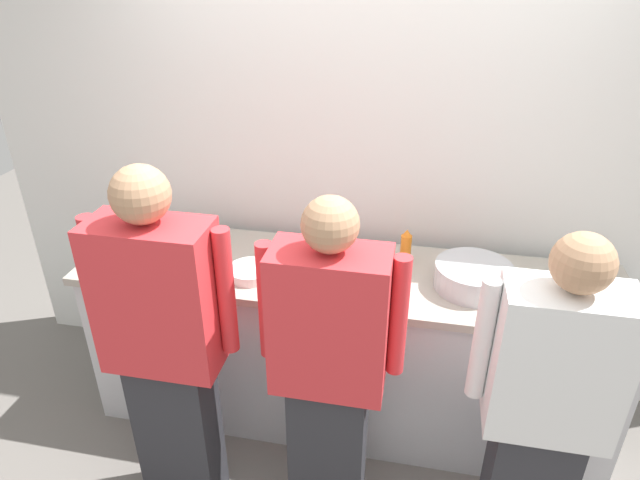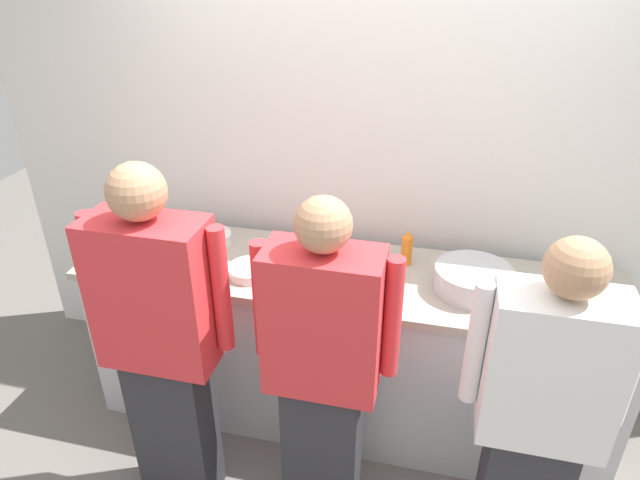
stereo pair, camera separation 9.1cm
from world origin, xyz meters
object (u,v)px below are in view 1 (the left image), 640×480
plate_stack_rear (251,272)px  ramekin_red_sauce (166,250)px  mixing_bowl_steel (473,276)px  ramekin_yellow_sauce (550,307)px  chefs_knife (552,289)px  chef_far_right (544,410)px  ramekin_green_sauce (201,261)px  deli_cup (173,233)px  sheet_tray (341,266)px  squeeze_bottle_primary (406,247)px  chef_center (329,368)px  chef_near_left (166,346)px  plate_stack_front (208,240)px

plate_stack_rear → ramekin_red_sauce: plate_stack_rear is taller
mixing_bowl_steel → ramekin_yellow_sauce: mixing_bowl_steel is taller
plate_stack_rear → chefs_knife: (1.43, 0.16, -0.02)m
chef_far_right → ramekin_yellow_sauce: (0.08, 0.51, 0.13)m
ramekin_green_sauce → deli_cup: 0.33m
sheet_tray → squeeze_bottle_primary: 0.34m
sheet_tray → plate_stack_rear: bearing=-159.6°
chef_far_right → plate_stack_rear: 1.42m
chefs_knife → deli_cup: bearing=176.7°
chef_far_right → ramekin_red_sauce: size_ratio=14.69×
chef_center → deli_cup: chef_center is taller
chef_near_left → sheet_tray: (0.62, 0.70, 0.05)m
plate_stack_front → squeeze_bottle_primary: bearing=1.9°
sheet_tray → ramekin_yellow_sauce: bearing=-10.7°
chef_center → plate_stack_front: chef_center is taller
chef_far_right → chef_near_left: bearing=-179.9°
plate_stack_front → sheet_tray: plate_stack_front is taller
chef_near_left → chef_center: bearing=4.4°
ramekin_red_sauce → ramekin_green_sauce: 0.24m
chef_center → ramekin_red_sauce: size_ratio=15.01×
sheet_tray → ramekin_green_sauce: bearing=-171.8°
chef_near_left → chef_center: 0.68m
deli_cup → chefs_knife: size_ratio=0.33×
ramekin_red_sauce → mixing_bowl_steel: bearing=-0.7°
chef_near_left → chefs_knife: bearing=23.3°
squeeze_bottle_primary → ramekin_yellow_sauce: bearing=-25.6°
plate_stack_front → ramekin_red_sauce: plate_stack_front is taller
squeeze_bottle_primary → chefs_knife: (0.70, -0.13, -0.08)m
plate_stack_front → ramekin_yellow_sauce: 1.73m
plate_stack_front → sheet_tray: (0.75, -0.10, -0.02)m
chef_near_left → deli_cup: 0.88m
squeeze_bottle_primary → chefs_knife: bearing=-10.3°
mixing_bowl_steel → sheet_tray: mixing_bowl_steel is taller
mixing_bowl_steel → squeeze_bottle_primary: squeeze_bottle_primary is taller
chef_near_left → chefs_knife: size_ratio=6.15×
chef_near_left → chef_far_right: (1.51, 0.00, -0.06)m
chef_far_right → ramekin_red_sauce: (-1.81, 0.67, 0.13)m
chef_center → ramekin_green_sauce: (-0.76, 0.54, 0.11)m
plate_stack_front → ramekin_yellow_sauce: bearing=-9.3°
chefs_knife → ramekin_green_sauce: bearing=-176.4°
chef_center → plate_stack_front: (-0.80, 0.74, 0.12)m
chef_near_left → squeeze_bottle_primary: size_ratio=9.19×
plate_stack_rear → ramekin_green_sauce: 0.29m
plate_stack_front → deli_cup: 0.21m
chef_far_right → squeeze_bottle_primary: 1.03m
squeeze_bottle_primary → ramekin_green_sauce: squeeze_bottle_primary is taller
chef_near_left → ramekin_red_sauce: (-0.30, 0.67, 0.06)m
mixing_bowl_steel → chef_near_left: bearing=-152.7°
chef_center → plate_stack_rear: size_ratio=7.25×
squeeze_bottle_primary → chef_near_left: bearing=-138.3°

